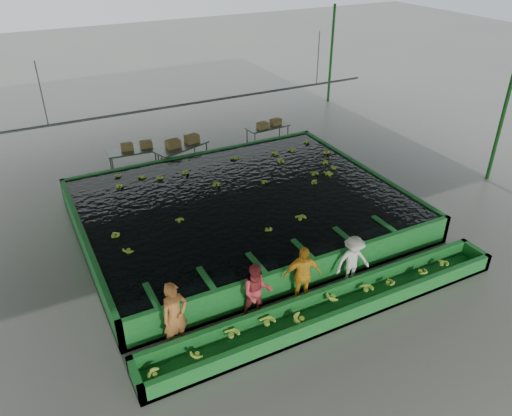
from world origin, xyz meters
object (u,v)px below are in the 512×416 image
packing_table_mid (182,157)px  box_stack_left (137,149)px  worker_c (302,275)px  box_stack_right (269,126)px  worker_b (257,292)px  packing_table_left (136,161)px  flotation_tank (242,209)px  worker_a (175,316)px  packing_table_right (268,135)px  sorting_trough (332,307)px  box_stack_mid (183,145)px  worker_d (353,261)px

packing_table_mid → box_stack_left: bearing=159.6°
worker_c → box_stack_right: (4.26, 9.55, 0.02)m
worker_b → box_stack_left: bearing=108.9°
packing_table_left → box_stack_left: (0.10, 0.03, 0.47)m
worker_b → flotation_tank: bearing=86.1°
worker_a → worker_c: (3.35, 0.00, -0.04)m
packing_table_right → box_stack_right: 0.44m
sorting_trough → packing_table_mid: bearing=92.0°
packing_table_mid → box_stack_left: size_ratio=1.83×
worker_b → box_stack_mid: (1.43, 9.05, 0.20)m
sorting_trough → packing_table_left: size_ratio=4.81×
worker_a → worker_b: 2.07m
worker_c → packing_table_left: size_ratio=0.81×
flotation_tank → box_stack_mid: size_ratio=7.30×
box_stack_left → box_stack_right: box_stack_left is taller
packing_table_left → packing_table_mid: size_ratio=0.96×
box_stack_mid → packing_table_left: bearing=164.5°
worker_b → box_stack_right: worker_b is taller
worker_a → box_stack_left: (1.81, 9.58, 0.07)m
sorting_trough → packing_table_right: packing_table_right is taller
worker_b → packing_table_right: (5.51, 9.63, -0.35)m
packing_table_right → box_stack_right: size_ratio=1.60×
worker_a → flotation_tank: bearing=34.8°
worker_c → box_stack_mid: bearing=104.6°
worker_a → worker_c: bearing=-14.2°
worker_c → worker_d: bearing=15.6°
packing_table_mid → box_stack_right: 4.27m
packing_table_left → flotation_tank: bearing=-68.8°
worker_a → box_stack_right: (7.61, 9.55, -0.02)m
packing_table_mid → packing_table_right: packing_table_mid is taller
worker_d → flotation_tank: bearing=113.5°
worker_a → worker_b: (2.06, 0.00, -0.10)m
worker_a → box_stack_left: size_ratio=1.49×
box_stack_left → box_stack_mid: bearing=-17.3°
worker_d → packing_table_mid: 9.12m
packing_table_left → worker_c: bearing=-80.3°
flotation_tank → sorting_trough: size_ratio=1.00×
flotation_tank → worker_a: size_ratio=5.69×
flotation_tank → packing_table_left: 5.62m
worker_b → packing_table_mid: bearing=99.0°
worker_c → packing_table_left: 9.69m
worker_c → worker_a: bearing=-164.4°
packing_table_left → packing_table_right: packing_table_left is taller
box_stack_left → box_stack_right: bearing=-0.3°
box_stack_left → box_stack_right: 5.80m
box_stack_mid → worker_c: bearing=-90.9°
packing_table_mid → worker_c: bearing=-90.3°
sorting_trough → worker_a: 3.88m
worker_a → worker_c: 3.35m
worker_a → box_stack_left: bearing=65.1°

